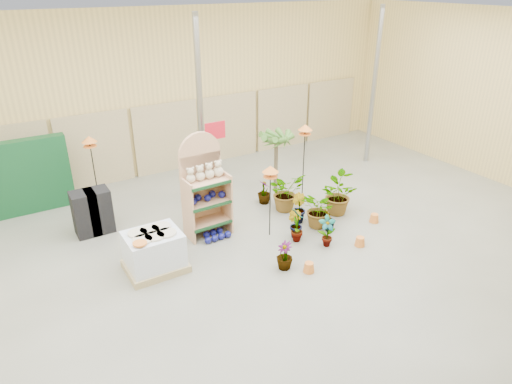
% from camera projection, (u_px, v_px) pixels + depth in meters
% --- Properties ---
extents(room, '(15.20, 12.10, 4.70)m').
position_uv_depth(room, '(259.00, 149.00, 8.61)').
color(room, '#65675C').
rests_on(room, ground).
extents(display_shelf, '(0.97, 0.62, 2.28)m').
position_uv_depth(display_shelf, '(203.00, 188.00, 9.79)').
color(display_shelf, tan).
rests_on(display_shelf, ground).
extents(teddy_bears, '(0.84, 0.22, 0.36)m').
position_uv_depth(teddy_bears, '(206.00, 173.00, 9.55)').
color(teddy_bears, beige).
rests_on(teddy_bears, display_shelf).
extents(gazing_balls_shelf, '(0.84, 0.29, 0.16)m').
position_uv_depth(gazing_balls_shelf, '(207.00, 197.00, 9.75)').
color(gazing_balls_shelf, navy).
rests_on(gazing_balls_shelf, display_shelf).
extents(gazing_balls_floor, '(0.63, 0.39, 0.15)m').
position_uv_depth(gazing_balls_floor, '(216.00, 235.00, 9.90)').
color(gazing_balls_floor, navy).
rests_on(gazing_balls_floor, ground).
extents(pallet_stack, '(1.12, 0.93, 0.83)m').
position_uv_depth(pallet_stack, '(154.00, 251.00, 8.72)').
color(pallet_stack, '#99885F').
rests_on(pallet_stack, ground).
extents(charcoal_planters, '(0.80, 0.50, 1.00)m').
position_uv_depth(charcoal_planters, '(92.00, 212.00, 9.97)').
color(charcoal_planters, black).
rests_on(charcoal_planters, ground).
extents(trellis_stock, '(2.00, 0.30, 1.80)m').
position_uv_depth(trellis_stock, '(26.00, 177.00, 10.71)').
color(trellis_stock, '#0D411F').
rests_on(trellis_stock, ground).
extents(offer_sign, '(0.50, 0.08, 2.20)m').
position_uv_depth(offer_sign, '(215.00, 148.00, 10.53)').
color(offer_sign, gray).
rests_on(offer_sign, ground).
extents(bird_table_front, '(0.34, 0.34, 1.64)m').
position_uv_depth(bird_table_front, '(270.00, 171.00, 9.42)').
color(bird_table_front, black).
rests_on(bird_table_front, ground).
extents(bird_table_right, '(0.34, 0.34, 2.00)m').
position_uv_depth(bird_table_right, '(305.00, 130.00, 10.85)').
color(bird_table_right, black).
rests_on(bird_table_right, ground).
extents(bird_table_back, '(0.34, 0.34, 1.93)m').
position_uv_depth(bird_table_back, '(89.00, 142.00, 10.25)').
color(bird_table_back, black).
rests_on(bird_table_back, ground).
extents(palm, '(0.70, 0.70, 1.70)m').
position_uv_depth(palm, '(276.00, 138.00, 11.61)').
color(palm, brown).
rests_on(palm, ground).
extents(potted_plant_0, '(0.34, 0.46, 0.81)m').
position_uv_depth(potted_plant_0, '(298.00, 224.00, 9.66)').
color(potted_plant_0, '#3D6D26').
rests_on(potted_plant_0, ground).
extents(potted_plant_1, '(0.32, 0.38, 0.61)m').
position_uv_depth(potted_plant_1, '(295.00, 224.00, 9.87)').
color(potted_plant_1, '#3D6D26').
rests_on(potted_plant_1, ground).
extents(potted_plant_2, '(0.67, 0.77, 0.85)m').
position_uv_depth(potted_plant_2, '(319.00, 210.00, 10.20)').
color(potted_plant_2, '#3D6D26').
rests_on(potted_plant_2, ground).
extents(potted_plant_5, '(0.36, 0.42, 0.69)m').
position_uv_depth(potted_plant_5, '(298.00, 208.00, 10.48)').
color(potted_plant_5, '#3D6D26').
rests_on(potted_plant_5, ground).
extents(potted_plant_6, '(0.90, 0.80, 0.95)m').
position_uv_depth(potted_plant_6, '(286.00, 192.00, 10.98)').
color(potted_plant_6, '#3D6D26').
rests_on(potted_plant_6, ground).
extents(potted_plant_7, '(0.33, 0.33, 0.58)m').
position_uv_depth(potted_plant_7, '(284.00, 255.00, 8.79)').
color(potted_plant_7, '#3D6D26').
rests_on(potted_plant_7, ground).
extents(potted_plant_8, '(0.43, 0.37, 0.70)m').
position_uv_depth(potted_plant_8, '(327.00, 231.00, 9.51)').
color(potted_plant_8, '#3D6D26').
rests_on(potted_plant_8, ground).
extents(potted_plant_9, '(0.41, 0.39, 0.58)m').
position_uv_depth(potted_plant_9, '(329.00, 219.00, 10.10)').
color(potted_plant_9, '#3D6D26').
rests_on(potted_plant_9, ground).
extents(potted_plant_10, '(0.90, 1.00, 0.98)m').
position_uv_depth(potted_plant_10, '(336.00, 194.00, 10.81)').
color(potted_plant_10, '#3D6D26').
rests_on(potted_plant_10, ground).
extents(potted_plant_11, '(0.36, 0.36, 0.61)m').
position_uv_depth(potted_plant_11, '(264.00, 192.00, 11.37)').
color(potted_plant_11, '#3D6D26').
rests_on(potted_plant_11, ground).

